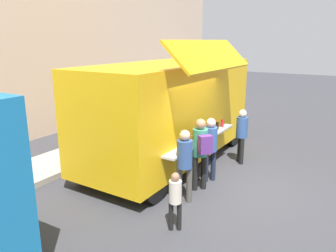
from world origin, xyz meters
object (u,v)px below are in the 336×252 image
object	(u,v)px
customer_extra_browsing	(242,131)
child_near_queue	(175,196)
customer_rear_waiting	(185,160)
trash_bin	(172,113)
customer_mid_with_backpack	(201,148)
customer_front_ordering	(210,144)
food_truck_main	(171,109)

from	to	relation	value
customer_extra_browsing	child_near_queue	size ratio (longest dim) A/B	1.37
customer_rear_waiting	customer_extra_browsing	world-z (taller)	customer_rear_waiting
trash_bin	child_near_queue	xyz separation A→B (m)	(-7.10, -4.27, 0.24)
customer_mid_with_backpack	child_near_queue	bearing A→B (deg)	140.52
customer_front_ordering	customer_rear_waiting	world-z (taller)	customer_rear_waiting
customer_mid_with_backpack	customer_extra_browsing	world-z (taller)	customer_mid_with_backpack
trash_bin	customer_extra_browsing	distance (m)	5.18
food_truck_main	customer_rear_waiting	world-z (taller)	food_truck_main
customer_rear_waiting	child_near_queue	world-z (taller)	customer_rear_waiting
customer_front_ordering	child_near_queue	bearing A→B (deg)	133.12
customer_front_ordering	child_near_queue	distance (m)	2.42
food_truck_main	customer_front_ordering	world-z (taller)	food_truck_main
food_truck_main	customer_extra_browsing	world-z (taller)	food_truck_main
customer_rear_waiting	customer_extra_browsing	distance (m)	2.97
food_truck_main	customer_extra_browsing	xyz separation A→B (m)	(0.90, -1.82, -0.62)
trash_bin	child_near_queue	world-z (taller)	child_near_queue
customer_mid_with_backpack	food_truck_main	bearing A→B (deg)	-0.57
customer_rear_waiting	customer_extra_browsing	bearing A→B (deg)	-32.49
trash_bin	customer_rear_waiting	bearing A→B (deg)	-147.24
trash_bin	customer_mid_with_backpack	world-z (taller)	customer_mid_with_backpack
food_truck_main	child_near_queue	distance (m)	3.79
food_truck_main	customer_extra_browsing	size ratio (longest dim) A/B	3.88
food_truck_main	customer_mid_with_backpack	world-z (taller)	food_truck_main
customer_extra_browsing	child_near_queue	bearing A→B (deg)	55.49
trash_bin	child_near_queue	size ratio (longest dim) A/B	0.78
trash_bin	customer_mid_with_backpack	xyz separation A→B (m)	(-5.32, -3.92, 0.62)
trash_bin	customer_rear_waiting	distance (m)	7.20
customer_rear_waiting	child_near_queue	xyz separation A→B (m)	(-1.06, -0.39, -0.30)
customer_mid_with_backpack	customer_extra_browsing	xyz separation A→B (m)	(2.25, -0.22, -0.12)
customer_rear_waiting	customer_extra_browsing	xyz separation A→B (m)	(2.96, -0.25, -0.04)
trash_bin	customer_rear_waiting	world-z (taller)	customer_rear_waiting
customer_mid_with_backpack	child_near_queue	size ratio (longest dim) A/B	1.50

